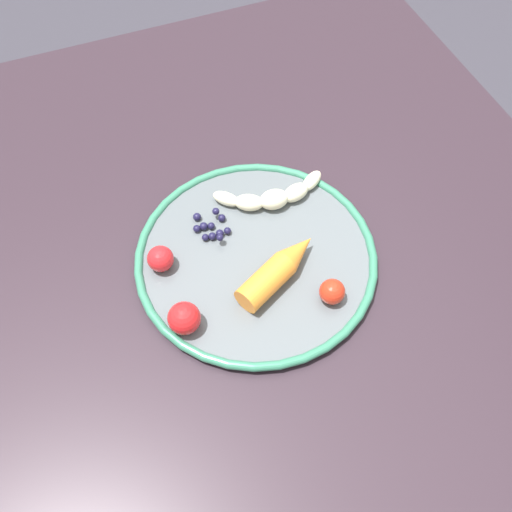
% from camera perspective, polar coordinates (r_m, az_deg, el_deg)
% --- Properties ---
extents(ground_plane, '(6.00, 6.00, 0.00)m').
position_cam_1_polar(ground_plane, '(1.49, 0.24, -14.67)').
color(ground_plane, '#323039').
extents(dining_table, '(1.05, 0.96, 0.75)m').
position_cam_1_polar(dining_table, '(0.88, 0.39, -1.12)').
color(dining_table, '#2A1E26').
rests_on(dining_table, ground_plane).
extents(plate, '(0.34, 0.34, 0.02)m').
position_cam_1_polar(plate, '(0.78, -0.00, -0.12)').
color(plate, '#51585D').
rests_on(plate, dining_table).
extents(banana, '(0.07, 0.18, 0.03)m').
position_cam_1_polar(banana, '(0.82, 1.67, 6.14)').
color(banana, beige).
rests_on(banana, plate).
extents(carrot_orange, '(0.09, 0.14, 0.04)m').
position_cam_1_polar(carrot_orange, '(0.74, 2.35, -1.35)').
color(carrot_orange, orange).
rests_on(carrot_orange, plate).
extents(blueberry_pile, '(0.06, 0.05, 0.02)m').
position_cam_1_polar(blueberry_pile, '(0.80, -4.59, 2.99)').
color(blueberry_pile, '#191638').
rests_on(blueberry_pile, plate).
extents(tomato_near, '(0.03, 0.03, 0.03)m').
position_cam_1_polar(tomato_near, '(0.73, 7.78, -3.63)').
color(tomato_near, red).
rests_on(tomato_near, plate).
extents(tomato_mid, '(0.04, 0.04, 0.04)m').
position_cam_1_polar(tomato_mid, '(0.71, -7.34, -6.32)').
color(tomato_mid, red).
rests_on(tomato_mid, plate).
extents(tomato_far, '(0.04, 0.04, 0.04)m').
position_cam_1_polar(tomato_far, '(0.76, -9.73, -0.28)').
color(tomato_far, red).
rests_on(tomato_far, plate).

